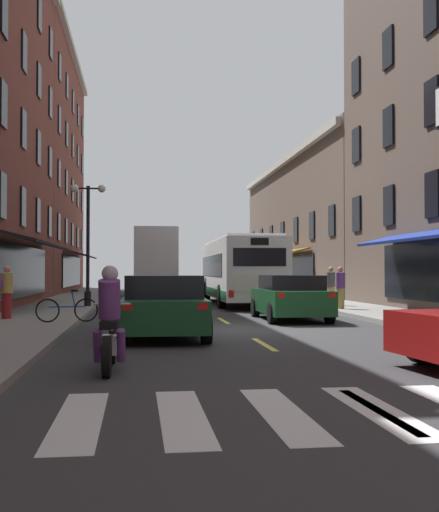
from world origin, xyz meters
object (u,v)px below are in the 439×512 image
bicycle_near (67,309)px  pedestrian_far (331,286)px  box_truck (154,263)px  pedestrian_mid (340,287)px  motorcycle_rider (110,325)px  sedan_mid (290,297)px  transit_bus (239,270)px  sedan_far (163,306)px  pedestrian_near (6,291)px  street_lamp_twin (88,238)px

bicycle_near → pedestrian_far: bearing=37.2°
box_truck → pedestrian_mid: bearing=-66.1°
box_truck → motorcycle_rider: (-1.44, -28.11, -1.35)m
sedan_mid → pedestrian_mid: size_ratio=2.80×
transit_bus → sedan_far: 15.09m
bicycle_near → pedestrian_far: pedestrian_far is taller
pedestrian_near → street_lamp_twin: bearing=136.3°
transit_bus → pedestrian_mid: transit_bus is taller
sedan_mid → pedestrian_mid: pedestrian_mid is taller
motorcycle_rider → bicycle_near: 8.16m
motorcycle_rider → pedestrian_far: pedestrian_far is taller
sedan_far → bicycle_near: size_ratio=2.76×
box_truck → sedan_far: size_ratio=1.78×
box_truck → sedan_mid: (3.83, -18.42, -1.32)m
motorcycle_rider → pedestrian_mid: 15.42m
transit_bus → box_truck: box_truck is taller
pedestrian_far → street_lamp_twin: 10.23m
motorcycle_rider → pedestrian_near: pedestrian_near is taller
bicycle_near → pedestrian_near: pedestrian_near is taller
pedestrian_near → pedestrian_mid: bearing=79.5°
sedan_mid → bicycle_near: sedan_mid is taller
sedan_far → street_lamp_twin: 11.70m
transit_bus → pedestrian_near: bearing=-130.9°
pedestrian_far → sedan_mid: bearing=-116.6°
pedestrian_near → pedestrian_mid: size_ratio=0.99×
bicycle_near → motorcycle_rider: bearing=-79.3°
sedan_far → box_truck: bearing=89.0°
sedan_mid → bicycle_near: size_ratio=2.61×
transit_bus → pedestrian_mid: bearing=-65.6°
pedestrian_far → pedestrian_near: bearing=-151.4°
pedestrian_near → box_truck: bearing=137.3°
transit_bus → street_lamp_twin: (-6.75, -3.29, 1.29)m
pedestrian_far → sedan_far: bearing=-123.3°
bicycle_near → street_lamp_twin: street_lamp_twin is taller
motorcycle_rider → bicycle_near: (-1.52, 8.02, -0.21)m
transit_bus → pedestrian_mid: (2.89, -6.37, -0.65)m
sedan_far → pedestrian_near: pedestrian_near is taller
motorcycle_rider → pedestrian_mid: (8.07, 13.14, 0.24)m
transit_bus → box_truck: size_ratio=1.38×
bicycle_near → sedan_mid: bearing=13.8°
sedan_mid → box_truck: bearing=101.8°
sedan_mid → transit_bus: bearing=90.6°
pedestrian_far → street_lamp_twin: (-10.02, 0.65, 1.94)m
transit_bus → motorcycle_rider: bearing=-104.8°
motorcycle_rider → sedan_far: bearing=78.3°
transit_bus → motorcycle_rider: transit_bus is taller
transit_bus → sedan_mid: transit_bus is taller
pedestrian_near → pedestrian_far: 13.36m
pedestrian_mid → bicycle_near: bearing=-2.0°
transit_bus → motorcycle_rider: 20.21m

